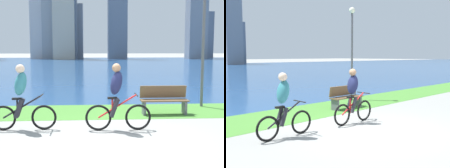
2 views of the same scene
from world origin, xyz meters
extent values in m
plane|color=gray|center=(0.00, 0.00, 0.00)|extent=(300.00, 300.00, 0.00)
cube|color=#478433|center=(0.00, 3.22, 0.00)|extent=(120.00, 2.48, 0.01)
cube|color=navy|center=(0.00, 37.80, 0.00)|extent=(300.00, 66.68, 0.00)
torus|color=black|center=(0.76, 0.79, 0.33)|extent=(0.67, 0.06, 0.67)
torus|color=black|center=(-0.25, 0.79, 0.33)|extent=(0.67, 0.06, 0.67)
cylinder|color=red|center=(0.23, 0.79, 0.62)|extent=(0.98, 0.04, 0.62)
cylinder|color=red|center=(0.10, 0.79, 0.57)|extent=(0.04, 0.04, 0.48)
cube|color=black|center=(0.10, 0.79, 0.84)|extent=(0.24, 0.10, 0.05)
cylinder|color=black|center=(0.71, 0.79, 0.92)|extent=(0.03, 0.52, 0.03)
ellipsoid|color=#1E234C|center=(0.20, 0.79, 1.22)|extent=(0.40, 0.36, 0.65)
sphere|color=#A57A59|center=(0.20, 0.79, 1.60)|extent=(0.22, 0.22, 0.22)
cylinder|color=#26262D|center=(0.15, 0.89, 0.60)|extent=(0.27, 0.11, 0.49)
cylinder|color=#26262D|center=(0.15, 0.69, 0.60)|extent=(0.27, 0.11, 0.49)
torus|color=black|center=(-1.64, 0.97, 0.32)|extent=(0.64, 0.06, 0.64)
torus|color=black|center=(-2.66, 0.97, 0.32)|extent=(0.64, 0.06, 0.64)
cylinder|color=black|center=(-2.18, 0.97, 0.61)|extent=(0.99, 0.04, 0.61)
cylinder|color=black|center=(-2.30, 0.97, 0.56)|extent=(0.04, 0.04, 0.47)
cube|color=black|center=(-2.30, 0.97, 0.81)|extent=(0.24, 0.10, 0.05)
cylinder|color=black|center=(-1.69, 0.97, 0.89)|extent=(0.03, 0.52, 0.03)
ellipsoid|color=teal|center=(-2.20, 0.97, 1.19)|extent=(0.40, 0.36, 0.65)
sphere|color=beige|center=(-2.20, 0.97, 1.57)|extent=(0.22, 0.22, 0.22)
cylinder|color=#26262D|center=(-2.25, 1.07, 0.57)|extent=(0.27, 0.11, 0.49)
cylinder|color=#26262D|center=(-2.25, 0.87, 0.57)|extent=(0.27, 0.11, 0.49)
cube|color=brown|center=(1.87, 2.64, 0.45)|extent=(1.50, 0.45, 0.04)
cube|color=brown|center=(1.87, 2.83, 0.70)|extent=(1.50, 0.11, 0.40)
cube|color=#595960|center=(2.52, 2.64, 0.23)|extent=(0.08, 0.37, 0.45)
cube|color=#595960|center=(1.22, 2.64, 0.23)|extent=(0.08, 0.37, 0.45)
cylinder|color=#595960|center=(3.54, 3.92, 2.04)|extent=(0.10, 0.10, 4.08)
cube|color=#B7B7BC|center=(-11.43, 62.15, 7.03)|extent=(4.22, 2.28, 14.06)
cube|color=#8C939E|center=(-8.95, 62.29, 11.11)|extent=(4.03, 3.19, 22.23)
cube|color=#ADA899|center=(-5.99, 58.47, 6.38)|extent=(4.34, 4.22, 12.76)
cube|color=slate|center=(-3.59, 63.42, 5.94)|extent=(2.67, 4.38, 11.88)
cube|color=slate|center=(5.12, 60.06, 11.38)|extent=(4.03, 3.71, 22.76)
cube|color=slate|center=(22.24, 59.57, 7.63)|extent=(3.95, 3.54, 15.26)
cube|color=slate|center=(26.14, 65.90, 5.42)|extent=(4.16, 2.49, 10.84)
camera|label=1|loc=(-0.42, -6.91, 2.05)|focal=49.75mm
camera|label=2|loc=(-6.10, -5.01, 2.10)|focal=44.79mm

